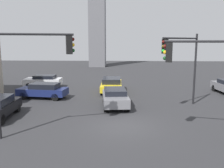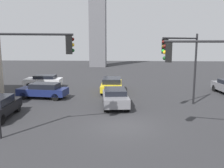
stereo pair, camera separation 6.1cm
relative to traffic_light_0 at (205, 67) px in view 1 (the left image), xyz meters
The scene contains 8 objects.
ground_plane 5.91m from the traffic_light_0, 154.27° to the left, with size 98.02×98.02×0.00m, color #2D2D30.
traffic_light_0 is the anchor object (origin of this frame).
traffic_light_1 6.28m from the traffic_light_0, 87.16° to the left, with size 3.25×3.14×5.66m.
traffic_light_2 8.84m from the traffic_light_0, behind, with size 3.92×1.54×5.73m.
car_0 14.73m from the traffic_light_0, 141.09° to the left, with size 4.50×2.22×1.37m.
car_1 8.57m from the traffic_light_0, 125.61° to the left, with size 2.30×4.28×1.39m.
car_2 19.46m from the traffic_light_0, 132.03° to the left, with size 3.98×1.83×1.36m.
car_5 13.58m from the traffic_light_0, 113.17° to the left, with size 2.08×4.69×1.41m.
Camera 1 is at (0.00, -14.27, 5.12)m, focal length 39.54 mm.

